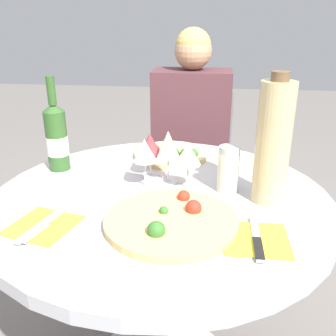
{
  "coord_description": "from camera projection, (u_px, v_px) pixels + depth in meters",
  "views": [
    {
      "loc": [
        0.14,
        -0.98,
        1.21
      ],
      "look_at": [
        0.03,
        -0.04,
        0.83
      ],
      "focal_mm": 40.0,
      "sensor_mm": 36.0,
      "label": 1
    }
  ],
  "objects": [
    {
      "name": "pizza_small_far",
      "position": [
        172.0,
        154.0,
        1.38
      ],
      "size": [
        0.27,
        0.27,
        0.05
      ],
      "color": "#E5C17F",
      "rests_on": "dining_table"
    },
    {
      "name": "sugar_shaker",
      "position": [
        228.0,
        169.0,
        1.1
      ],
      "size": [
        0.06,
        0.06,
        0.14
      ],
      "color": "silver",
      "rests_on": "dining_table"
    },
    {
      "name": "wine_glass_back_left",
      "position": [
        150.0,
        145.0,
        1.19
      ],
      "size": [
        0.08,
        0.08,
        0.14
      ],
      "color": "silver",
      "rests_on": "dining_table"
    },
    {
      "name": "wine_glass_front_right",
      "position": [
        188.0,
        155.0,
        1.09
      ],
      "size": [
        0.08,
        0.08,
        0.15
      ],
      "color": "silver",
      "rests_on": "dining_table"
    },
    {
      "name": "place_setting_right",
      "position": [
        256.0,
        239.0,
        0.87
      ],
      "size": [
        0.15,
        0.19,
        0.01
      ],
      "color": "yellow",
      "rests_on": "dining_table"
    },
    {
      "name": "wine_bottle",
      "position": [
        57.0,
        137.0,
        1.24
      ],
      "size": [
        0.07,
        0.07,
        0.31
      ],
      "color": "#2D5623",
      "rests_on": "dining_table"
    },
    {
      "name": "place_setting_left",
      "position": [
        42.0,
        226.0,
        0.93
      ],
      "size": [
        0.18,
        0.19,
        0.01
      ],
      "color": "yellow",
      "rests_on": "dining_table"
    },
    {
      "name": "dining_table",
      "position": [
        161.0,
        237.0,
        1.16
      ],
      "size": [
        0.99,
        0.99,
        0.73
      ],
      "color": "#B2B2B7",
      "rests_on": "ground_plane"
    },
    {
      "name": "wine_glass_front_left",
      "position": [
        145.0,
        152.0,
        1.11
      ],
      "size": [
        0.07,
        0.07,
        0.15
      ],
      "color": "silver",
      "rests_on": "dining_table"
    },
    {
      "name": "wine_glass_center",
      "position": [
        168.0,
        145.0,
        1.14
      ],
      "size": [
        0.07,
        0.07,
        0.17
      ],
      "color": "silver",
      "rests_on": "dining_table"
    },
    {
      "name": "seated_diner",
      "position": [
        189.0,
        170.0,
        1.83
      ],
      "size": [
        0.37,
        0.46,
        1.17
      ],
      "rotation": [
        0.0,
        0.0,
        3.14
      ],
      "color": "#512D33",
      "rests_on": "ground_plane"
    },
    {
      "name": "pizza_large",
      "position": [
        171.0,
        220.0,
        0.94
      ],
      "size": [
        0.34,
        0.34,
        0.05
      ],
      "color": "#DBB26B",
      "rests_on": "dining_table"
    },
    {
      "name": "tall_carafe",
      "position": [
        273.0,
        143.0,
        1.0
      ],
      "size": [
        0.09,
        0.09,
        0.36
      ],
      "color": "tan",
      "rests_on": "dining_table"
    },
    {
      "name": "chair_behind_diner",
      "position": [
        191.0,
        175.0,
        2.0
      ],
      "size": [
        0.41,
        0.41,
        0.86
      ],
      "rotation": [
        0.0,
        0.0,
        3.14
      ],
      "color": "slate",
      "rests_on": "ground_plane"
    }
  ]
}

